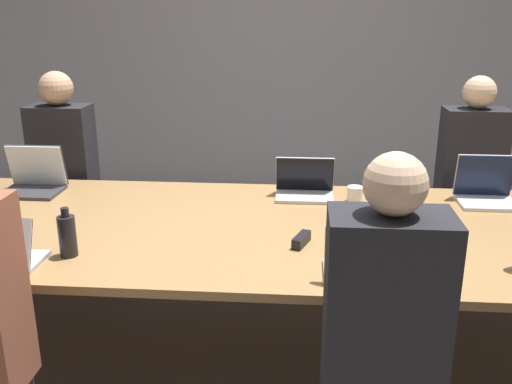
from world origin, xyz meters
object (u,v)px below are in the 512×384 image
object	(u,v)px
laptop_near_left	(2,252)
laptop_far_left	(34,178)
person_far_left	(66,178)
cup_near_midright	(428,267)
person_far_right	(468,185)
laptop_far_right	(486,189)
laptop_near_midright	(363,264)
cup_far_center	(355,194)
laptop_far_center	(305,185)
bottle_near_left	(67,235)
stapler	(301,240)
person_near_midright	(382,356)

from	to	relation	value
laptop_near_left	laptop_far_left	size ratio (longest dim) A/B	0.89
laptop_far_left	person_far_left	size ratio (longest dim) A/B	0.25
cup_near_midright	person_far_right	size ratio (longest dim) A/B	0.07
laptop_far_right	person_far_right	size ratio (longest dim) A/B	0.23
laptop_far_left	laptop_near_midright	bearing A→B (deg)	-28.95
person_far_right	cup_far_center	world-z (taller)	person_far_right
laptop_near_left	cup_far_center	xyz separation A→B (m)	(1.58, 0.99, -0.02)
laptop_near_midright	laptop_far_center	xyz separation A→B (m)	(-0.23, 1.06, -0.00)
bottle_near_left	person_far_left	size ratio (longest dim) A/B	0.16
stapler	laptop_far_right	bearing A→B (deg)	53.90
stapler	person_near_midright	bearing A→B (deg)	-50.64
laptop_far_center	bottle_near_left	bearing A→B (deg)	-138.74
laptop_far_left	cup_far_center	size ratio (longest dim) A/B	3.87
laptop_near_midright	stapler	size ratio (longest dim) A/B	2.03
person_far_left	cup_far_center	bearing A→B (deg)	-14.19
bottle_near_left	laptop_far_center	bearing A→B (deg)	41.26
person_near_midright	person_far_left	bearing A→B (deg)	-45.44
person_near_midright	laptop_near_left	world-z (taller)	person_near_midright
laptop_far_left	laptop_far_center	bearing A→B (deg)	0.92
person_far_left	cup_far_center	xyz separation A→B (m)	(1.92, -0.48, 0.09)
cup_far_center	stapler	distance (m)	0.72
cup_near_midright	stapler	size ratio (longest dim) A/B	0.66
cup_near_midright	laptop_far_right	world-z (taller)	laptop_far_right
laptop_near_midright	bottle_near_left	size ratio (longest dim) A/B	1.39
person_near_midright	cup_far_center	world-z (taller)	person_near_midright
laptop_near_left	laptop_near_midright	bearing A→B (deg)	-179.88
laptop_near_left	laptop_far_left	bearing A→B (deg)	-72.06
laptop_near_midright	laptop_far_center	size ratio (longest dim) A/B	0.93
laptop_far_right	laptop_far_left	bearing A→B (deg)	-179.75
laptop_far_right	laptop_far_center	distance (m)	1.03
laptop_near_midright	cup_near_midright	bearing A→B (deg)	-173.71
laptop_near_midright	person_far_right	world-z (taller)	person_far_right
person_far_right	cup_far_center	distance (m)	0.99
laptop_far_left	cup_far_center	bearing A→B (deg)	-1.38
cup_near_midright	bottle_near_left	xyz separation A→B (m)	(-1.56, 0.10, 0.05)
cup_near_midright	laptop_far_left	size ratio (longest dim) A/B	0.30
laptop_far_right	laptop_far_center	xyz separation A→B (m)	(-1.03, 0.01, -0.01)
cup_near_midright	laptop_far_center	bearing A→B (deg)	116.09
person_near_midright	laptop_far_left	bearing A→B (deg)	-38.03
stapler	person_far_right	bearing A→B (deg)	67.87
laptop_near_left	stapler	xyz separation A→B (m)	(1.28, 0.34, -0.04)
person_near_midright	person_far_left	xyz separation A→B (m)	(-1.89, 1.92, 0.02)
cup_near_midright	person_near_midright	bearing A→B (deg)	-116.69
cup_near_midright	stapler	distance (m)	0.60
bottle_near_left	laptop_far_center	xyz separation A→B (m)	(1.06, 0.93, -0.03)
person_near_midright	laptop_far_left	world-z (taller)	person_near_midright
cup_near_midright	laptop_far_right	distance (m)	1.14
person_far_right	laptop_far_center	distance (m)	1.21
person_near_midright	laptop_near_left	xyz separation A→B (m)	(-1.56, 0.45, 0.13)
laptop_far_left	laptop_near_left	bearing A→B (deg)	-72.06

